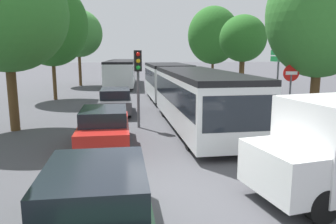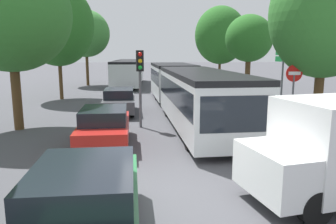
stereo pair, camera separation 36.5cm
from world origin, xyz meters
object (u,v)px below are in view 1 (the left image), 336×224
at_px(queued_car_graphite, 115,101).
at_px(traffic_light, 138,71).
at_px(queued_car_green, 96,207).
at_px(tree_right_far, 214,37).
at_px(direction_sign_post, 278,67).
at_px(tree_right_mid, 243,39).
at_px(tree_left_mid, 6,13).
at_px(articulated_bus, 182,87).
at_px(tree_left_distant, 78,33).
at_px(city_bus_rear, 122,71).
at_px(no_entry_sign, 290,87).
at_px(tree_right_near, 321,15).
at_px(tree_left_far, 51,25).
at_px(queued_car_red, 104,127).

bearing_deg(queued_car_graphite, traffic_light, -163.08).
xyz_separation_m(queued_car_green, tree_right_far, (9.20, 27.73, 4.08)).
relative_size(direction_sign_post, tree_right_far, 0.46).
bearing_deg(tree_right_mid, tree_left_mid, -145.34).
bearing_deg(tree_right_far, direction_sign_post, -92.53).
distance_m(articulated_bus, queued_car_green, 12.73).
height_order(tree_left_distant, tree_right_mid, tree_left_distant).
xyz_separation_m(queued_car_graphite, tree_left_mid, (-4.15, -3.42, 4.18)).
xyz_separation_m(traffic_light, tree_right_far, (8.21, 18.67, 2.33)).
xyz_separation_m(queued_car_graphite, tree_right_far, (9.37, 15.14, 4.14)).
relative_size(city_bus_rear, tree_left_distant, 1.58).
bearing_deg(no_entry_sign, tree_right_far, 174.53).
relative_size(articulated_bus, traffic_light, 5.00).
xyz_separation_m(queued_car_green, queued_car_graphite, (-0.17, 12.59, -0.06)).
bearing_deg(tree_right_mid, queued_car_graphite, -147.74).
height_order(no_entry_sign, tree_right_near, tree_right_near).
relative_size(articulated_bus, queued_car_graphite, 4.30).
height_order(queued_car_graphite, tree_left_distant, tree_left_distant).
bearing_deg(tree_right_mid, no_entry_sign, -98.64).
bearing_deg(city_bus_rear, queued_car_green, -177.49).
bearing_deg(articulated_bus, tree_left_mid, -70.71).
relative_size(direction_sign_post, tree_left_distant, 0.49).
relative_size(no_entry_sign, tree_left_mid, 0.39).
xyz_separation_m(no_entry_sign, direction_sign_post, (1.20, 3.78, 0.68)).
bearing_deg(tree_right_far, tree_right_near, -91.92).
bearing_deg(tree_right_far, tree_left_distant, 177.57).
relative_size(tree_left_far, tree_left_distant, 1.08).
xyz_separation_m(tree_left_mid, tree_right_near, (12.86, -1.24, -0.04)).
height_order(city_bus_rear, direction_sign_post, direction_sign_post).
xyz_separation_m(tree_right_mid, tree_right_far, (0.30, 9.42, 0.56)).
relative_size(queued_car_green, no_entry_sign, 1.52).
distance_m(articulated_bus, tree_right_near, 7.47).
bearing_deg(traffic_light, direction_sign_post, 103.04).
height_order(tree_right_near, tree_right_mid, tree_right_near).
xyz_separation_m(queued_car_red, tree_right_far, (9.51, 21.49, 4.13)).
bearing_deg(articulated_bus, tree_right_far, 157.47).
distance_m(queued_car_green, queued_car_graphite, 12.59).
distance_m(city_bus_rear, traffic_light, 19.14).
bearing_deg(tree_left_mid, tree_right_near, -5.50).
distance_m(tree_left_mid, tree_right_mid, 16.08).
xyz_separation_m(tree_left_distant, tree_right_mid, (13.14, -9.99, -0.84)).
height_order(queued_car_graphite, tree_left_far, tree_left_far).
relative_size(articulated_bus, no_entry_sign, 6.03).
xyz_separation_m(city_bus_rear, queued_car_green, (0.13, -28.13, -0.70)).
distance_m(tree_left_mid, tree_right_far, 22.96).
xyz_separation_m(city_bus_rear, tree_right_mid, (9.03, -9.83, 2.82)).
bearing_deg(tree_left_far, tree_right_far, 33.67).
xyz_separation_m(queued_car_graphite, direction_sign_post, (8.65, -1.14, 1.86)).
height_order(queued_car_red, no_entry_sign, no_entry_sign).
relative_size(queued_car_green, queued_car_graphite, 1.08).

